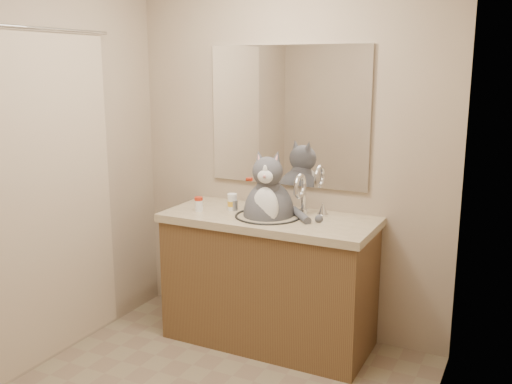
% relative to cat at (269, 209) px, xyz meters
% --- Properties ---
extents(room, '(2.22, 2.52, 2.42)m').
position_rel_cat_xyz_m(room, '(0.01, -0.97, 0.31)').
color(room, '#85785C').
rests_on(room, ground).
extents(vanity, '(1.34, 0.59, 1.12)m').
position_rel_cat_xyz_m(vanity, '(0.01, -0.00, -0.45)').
color(vanity, brown).
rests_on(vanity, ground).
extents(mirror, '(1.10, 0.02, 0.90)m').
position_rel_cat_xyz_m(mirror, '(0.01, 0.27, 0.56)').
color(mirror, white).
rests_on(mirror, room).
extents(shower_curtain, '(0.02, 1.30, 1.93)m').
position_rel_cat_xyz_m(shower_curtain, '(-1.04, -0.87, 0.14)').
color(shower_curtain, beige).
rests_on(shower_curtain, ground).
extents(cat, '(0.52, 0.42, 0.63)m').
position_rel_cat_xyz_m(cat, '(0.00, 0.00, 0.00)').
color(cat, '#4E4E53').
rests_on(cat, vanity).
extents(pill_bottle_redcap, '(0.05, 0.05, 0.09)m').
position_rel_cat_xyz_m(pill_bottle_redcap, '(-0.45, -0.10, 0.00)').
color(pill_bottle_redcap, white).
rests_on(pill_bottle_redcap, vanity).
extents(pill_bottle_orange, '(0.08, 0.08, 0.11)m').
position_rel_cat_xyz_m(pill_bottle_orange, '(-0.27, 0.02, 0.01)').
color(pill_bottle_orange, white).
rests_on(pill_bottle_orange, vanity).
extents(grey_canister, '(0.05, 0.05, 0.07)m').
position_rel_cat_xyz_m(grey_canister, '(-0.25, 0.02, -0.01)').
color(grey_canister, gray).
rests_on(grey_canister, vanity).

